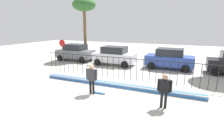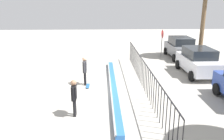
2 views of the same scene
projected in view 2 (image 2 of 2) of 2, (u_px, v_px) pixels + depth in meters
name	position (u px, v px, depth m)	size (l,w,h in m)	color
ground_plane	(96.00, 89.00, 14.15)	(60.00, 60.00, 0.00)	#ADA89E
bowl_coping_ledge	(113.00, 87.00, 14.16)	(11.00, 0.40, 0.27)	#2D6BB7
perimeter_fence	(144.00, 72.00, 13.97)	(14.04, 0.04, 1.65)	black
skateboarder	(85.00, 68.00, 14.57)	(0.73, 0.27, 1.80)	black
skateboard	(88.00, 86.00, 14.50)	(0.80, 0.20, 0.07)	#26598C
camera_operator	(74.00, 95.00, 10.60)	(0.69, 0.26, 1.72)	black
parked_car_gray	(181.00, 47.00, 21.55)	(4.30, 2.12, 1.90)	slate
parked_car_white	(198.00, 61.00, 16.70)	(4.30, 2.12, 1.90)	silver
stop_sign	(162.00, 40.00, 21.78)	(0.76, 0.07, 2.50)	slate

